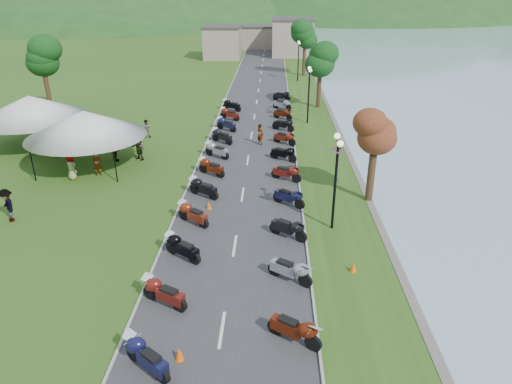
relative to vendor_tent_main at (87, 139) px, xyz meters
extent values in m
cube|color=#39393C|center=(11.01, 13.59, -1.99)|extent=(7.00, 120.00, 0.02)
cube|color=gray|center=(9.01, 58.59, 0.50)|extent=(18.00, 16.00, 5.00)
imported|color=slate|center=(1.11, -1.65, -2.00)|extent=(0.71, 0.62, 1.61)
imported|color=slate|center=(2.22, 6.78, -2.00)|extent=(0.77, 0.46, 1.52)
imported|color=slate|center=(-1.40, -8.25, -2.00)|extent=(1.20, 1.23, 1.88)
cone|color=#F2590C|center=(9.71, -17.94, -1.74)|extent=(0.33, 0.33, 0.52)
camera|label=1|loc=(12.79, -29.71, 9.81)|focal=32.00mm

